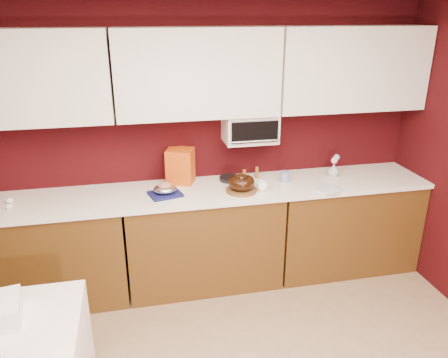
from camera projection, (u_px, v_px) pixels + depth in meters
name	position (u px, v px, depth m)	size (l,w,h in m)	color
wall_back	(196.00, 140.00, 3.85)	(4.00, 0.02, 2.50)	#340709
base_cabinet_left	(44.00, 255.00, 3.61)	(1.31, 0.58, 0.86)	#533310
base_cabinet_center	(203.00, 238.00, 3.87)	(1.31, 0.58, 0.86)	#533310
base_cabinet_right	(342.00, 224.00, 4.13)	(1.31, 0.58, 0.86)	#533310
countertop	(203.00, 192.00, 3.70)	(4.00, 0.62, 0.04)	white
upper_cabinet_left	(19.00, 78.00, 3.23)	(1.31, 0.33, 0.70)	white
upper_cabinet_center	(197.00, 73.00, 3.49)	(1.31, 0.33, 0.70)	white
upper_cabinet_right	(351.00, 69.00, 3.75)	(1.31, 0.33, 0.70)	white
toaster_oven	(250.00, 127.00, 3.76)	(0.45, 0.30, 0.25)	white
toaster_oven_door	(255.00, 132.00, 3.62)	(0.40, 0.02, 0.18)	black
toaster_oven_handle	(255.00, 141.00, 3.63)	(0.02, 0.02, 0.42)	silver
cake_base	(241.00, 190.00, 3.65)	(0.26, 0.26, 0.02)	brown
bundt_cake	(242.00, 183.00, 3.63)	(0.22, 0.22, 0.09)	black
navy_towel	(165.00, 194.00, 3.58)	(0.25, 0.21, 0.02)	#15184F
foil_ham_nest	(165.00, 189.00, 3.56)	(0.19, 0.16, 0.07)	silver
roasted_ham	(165.00, 186.00, 3.56)	(0.11, 0.09, 0.07)	#C5725A
pandoro_box	(181.00, 166.00, 3.80)	(0.22, 0.20, 0.30)	#AE280B
dark_pan	(230.00, 178.00, 3.90)	(0.19, 0.19, 0.03)	black
coffee_mug	(262.00, 185.00, 3.66)	(0.08, 0.08, 0.09)	white
blue_jar	(285.00, 176.00, 3.86)	(0.08, 0.08, 0.09)	navy
flower_vase	(333.00, 169.00, 3.98)	(0.08, 0.08, 0.13)	#AFB6C6
flower_pink	(334.00, 160.00, 3.95)	(0.06, 0.06, 0.06)	pink
flower_blue	(337.00, 157.00, 3.97)	(0.05, 0.05, 0.05)	#91A8E9
china_plate	(328.00, 189.00, 3.70)	(0.23, 0.23, 0.01)	silver
amber_bottle	(244.00, 175.00, 3.89)	(0.03, 0.03, 0.10)	brown
egg_left	(9.00, 207.00, 3.32)	(0.05, 0.04, 0.04)	silver
egg_right	(10.00, 201.00, 3.42)	(0.06, 0.05, 0.05)	white
amber_bottle_tall	(257.00, 173.00, 3.93)	(0.03, 0.03, 0.11)	brown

